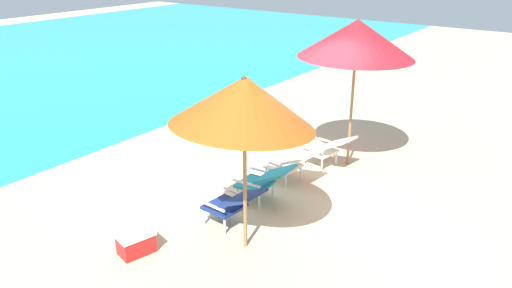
% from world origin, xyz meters
% --- Properties ---
extents(ground_plane, '(40.00, 40.00, 0.00)m').
position_xyz_m(ground_plane, '(0.00, 4.00, 0.00)').
color(ground_plane, '#CCB78E').
extents(lounge_chair_far_left, '(0.59, 0.91, 0.68)m').
position_xyz_m(lounge_chair_far_left, '(-1.32, -0.27, 0.40)').
color(lounge_chair_far_left, navy).
rests_on(lounge_chair_far_left, ground_plane).
extents(lounge_chair_near_left, '(0.61, 0.92, 0.68)m').
position_xyz_m(lounge_chair_near_left, '(-0.44, -0.19, 0.40)').
color(lounge_chair_near_left, teal).
rests_on(lounge_chair_near_left, ground_plane).
extents(lounge_chair_near_right, '(0.60, 0.91, 0.68)m').
position_xyz_m(lounge_chair_near_right, '(0.39, -0.19, 0.40)').
color(lounge_chair_near_right, silver).
rests_on(lounge_chair_near_right, ground_plane).
extents(lounge_chair_far_right, '(0.66, 0.94, 0.68)m').
position_xyz_m(lounge_chair_far_right, '(1.34, -0.37, 0.40)').
color(lounge_chair_far_right, silver).
rests_on(lounge_chair_far_right, ground_plane).
extents(beach_umbrella_left, '(2.33, 2.30, 2.47)m').
position_xyz_m(beach_umbrella_left, '(-1.61, -0.71, 2.07)').
color(beach_umbrella_left, olive).
rests_on(beach_umbrella_left, ground_plane).
extents(beach_umbrella_right, '(2.70, 2.70, 2.70)m').
position_xyz_m(beach_umbrella_right, '(1.72, -0.60, 2.36)').
color(beach_umbrella_right, olive).
rests_on(beach_umbrella_right, ground_plane).
extents(cooler_box, '(0.53, 0.43, 0.32)m').
position_xyz_m(cooler_box, '(-2.60, 0.37, 0.16)').
color(cooler_box, red).
rests_on(cooler_box, ground_plane).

